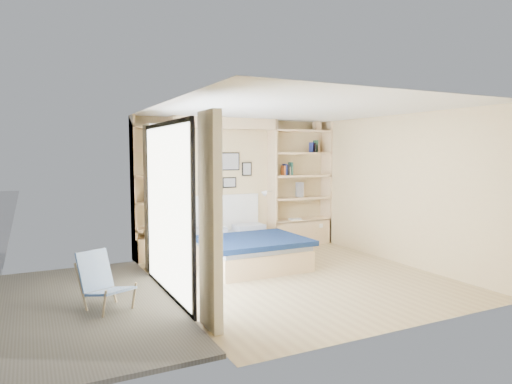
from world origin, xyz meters
name	(u,v)px	position (x,y,z in m)	size (l,w,h in m)	color
ground	(297,277)	(0.00, 0.00, 0.00)	(4.50, 4.50, 0.00)	tan
room_shell	(233,198)	(-0.39, 1.52, 1.08)	(4.50, 4.50, 4.50)	#CFB67C
bed	(245,248)	(-0.36, 1.10, 0.27)	(1.62, 2.15, 1.07)	#ECC38E
photo_gallery	(214,167)	(-0.45, 2.22, 1.60)	(1.48, 0.02, 0.82)	black
reading_lamps	(227,194)	(-0.30, 2.00, 1.10)	(1.92, 0.12, 0.15)	silver
shelf_decor	(294,161)	(1.19, 2.07, 1.70)	(3.58, 0.23, 2.03)	#A54D20
deck	(31,315)	(-3.60, 0.00, 0.00)	(3.20, 4.00, 0.05)	#685E4D
deck_chair	(103,282)	(-2.82, -0.17, 0.33)	(0.66, 0.81, 0.70)	tan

